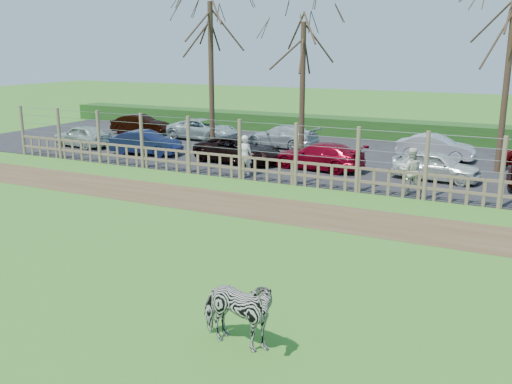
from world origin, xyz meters
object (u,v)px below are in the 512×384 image
at_px(car_1, 146,143).
at_px(car_9, 282,136).
at_px(tree_right, 510,50).
at_px(car_8, 203,129).
at_px(car_7, 140,124).
at_px(visitor_b, 411,171).
at_px(tree_mid, 303,57).
at_px(zebra, 236,312).
at_px(car_11, 436,147).
at_px(tree_left, 211,41).
at_px(car_0, 82,136).
at_px(visitor_a, 245,155).
at_px(car_2, 238,150).
at_px(car_3, 319,156).
at_px(car_4, 436,166).

xyz_separation_m(car_1, car_9, (5.30, 5.01, 0.00)).
relative_size(tree_right, car_8, 1.70).
bearing_deg(car_1, car_7, 32.16).
bearing_deg(car_7, visitor_b, -119.40).
bearing_deg(tree_mid, visitor_b, -37.66).
xyz_separation_m(zebra, car_11, (0.14, 19.95, -0.06)).
bearing_deg(tree_left, zebra, -57.92).
xyz_separation_m(tree_right, car_0, (-20.89, -3.02, -4.60)).
bearing_deg(car_8, visitor_a, -136.52).
bearing_deg(car_1, tree_left, -64.41).
relative_size(tree_mid, car_2, 1.58).
relative_size(visitor_b, car_11, 0.47).
bearing_deg(tree_right, car_3, -158.68).
distance_m(car_0, car_9, 10.91).
distance_m(zebra, car_8, 24.13).
xyz_separation_m(tree_right, car_9, (-11.02, 1.65, -4.60)).
bearing_deg(car_1, car_2, -94.13).
relative_size(visitor_b, car_7, 0.47).
bearing_deg(visitor_a, car_1, -30.70).
distance_m(visitor_b, car_9, 10.97).
bearing_deg(tree_mid, tree_right, 3.18).
relative_size(car_3, car_7, 1.14).
relative_size(tree_right, zebra, 4.42).
xyz_separation_m(zebra, car_3, (-4.13, 15.31, -0.06)).
xyz_separation_m(visitor_a, car_3, (2.37, 2.59, -0.26)).
bearing_deg(tree_mid, car_8, 160.51).
relative_size(car_1, car_11, 1.00).
height_order(tree_mid, car_2, tree_mid).
height_order(car_4, car_11, same).
height_order(tree_right, car_4, tree_right).
distance_m(car_1, car_8, 5.43).
height_order(car_7, car_11, same).
height_order(car_2, car_4, same).
bearing_deg(car_2, car_7, 68.27).
height_order(car_0, car_7, same).
bearing_deg(visitor_a, car_3, -146.21).
distance_m(tree_left, car_1, 6.02).
distance_m(car_4, car_7, 19.43).
xyz_separation_m(zebra, car_9, (-7.94, 19.78, -0.06)).
height_order(car_1, car_3, same).
xyz_separation_m(tree_left, car_1, (-2.82, -1.86, -4.98)).
xyz_separation_m(car_8, car_9, (5.26, -0.42, 0.00)).
xyz_separation_m(car_2, car_7, (-9.80, 5.22, 0.00)).
bearing_deg(tree_mid, car_2, -130.57).
height_order(car_1, car_8, same).
height_order(tree_left, zebra, tree_left).
bearing_deg(tree_right, tree_mid, -176.82).
bearing_deg(car_2, visitor_b, -99.25).
bearing_deg(visitor_a, zebra, 103.28).
height_order(car_0, car_2, same).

